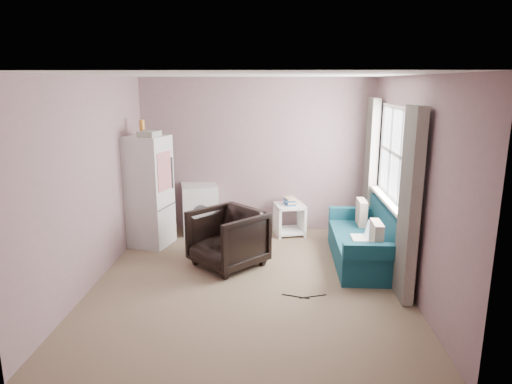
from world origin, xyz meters
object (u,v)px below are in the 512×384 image
(armchair, at_px, (228,236))
(side_table, at_px, (290,217))
(sofa, at_px, (368,243))
(washing_machine, at_px, (200,207))
(fridge, at_px, (149,191))

(armchair, xyz_separation_m, side_table, (0.86, 1.35, -0.14))
(sofa, bearing_deg, washing_machine, 154.89)
(washing_machine, bearing_deg, side_table, -15.76)
(side_table, distance_m, sofa, 1.55)
(sofa, bearing_deg, side_table, 132.72)
(side_table, bearing_deg, armchair, -122.61)
(armchair, xyz_separation_m, sofa, (1.90, 0.20, -0.14))
(armchair, relative_size, side_table, 1.38)
(washing_machine, bearing_deg, armchair, -80.09)
(washing_machine, distance_m, sofa, 2.79)
(fridge, xyz_separation_m, side_table, (2.12, 0.56, -0.55))
(fridge, height_order, washing_machine, fridge)
(armchair, height_order, side_table, armchair)
(fridge, bearing_deg, washing_machine, 57.50)
(armchair, distance_m, washing_machine, 1.54)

